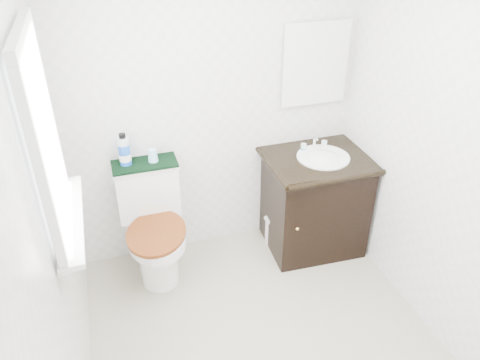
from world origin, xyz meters
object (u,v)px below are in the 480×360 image
vanity (314,199)px  trash_bin (278,230)px  mouthwash_bottle (124,151)px  cup (153,155)px  toilet (154,230)px

vanity → trash_bin: size_ratio=3.38×
trash_bin → mouthwash_bottle: size_ratio=1.15×
cup → trash_bin: bearing=-8.1°
toilet → cup: (0.07, 0.13, 0.55)m
trash_bin → vanity: bearing=-11.9°
toilet → trash_bin: 1.04m
toilet → vanity: size_ratio=0.94×
vanity → trash_bin: vanity is taller
trash_bin → mouthwash_bottle: mouthwash_bottle is taller
mouthwash_bottle → cup: 0.20m
trash_bin → cup: 1.24m
toilet → vanity: bearing=-2.7°
vanity → trash_bin: bearing=168.1°
vanity → mouthwash_bottle: (-1.41, 0.21, 0.56)m
toilet → mouthwash_bottle: 0.64m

